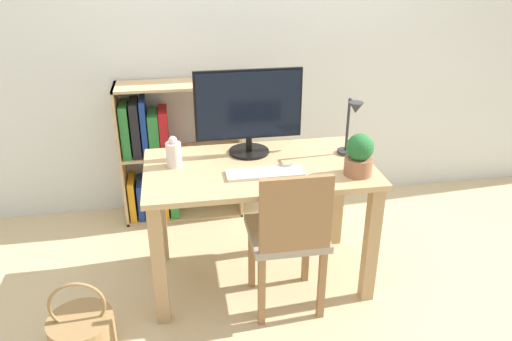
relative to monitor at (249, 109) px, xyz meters
name	(u,v)px	position (x,y,z in m)	size (l,w,h in m)	color
ground_plane	(259,276)	(0.03, -0.20, -1.01)	(10.00, 10.00, 0.00)	#CCB284
wall_back	(233,30)	(0.03, 0.83, 0.29)	(8.00, 0.05, 2.60)	silver
desk	(259,189)	(0.03, -0.20, -0.41)	(1.25, 0.70, 0.74)	tan
monitor	(249,109)	(0.00, 0.00, 0.00)	(0.61, 0.23, 0.49)	black
keyboard	(265,173)	(0.04, -0.30, -0.26)	(0.41, 0.13, 0.02)	silver
vase	(174,153)	(-0.43, -0.12, -0.19)	(0.08, 0.08, 0.18)	silver
desk_lamp	(352,123)	(0.55, -0.16, -0.06)	(0.10, 0.19, 0.34)	#2D2D33
potted_plant	(359,155)	(0.52, -0.39, -0.16)	(0.15, 0.15, 0.23)	#9E6647
chair	(289,234)	(0.13, -0.50, -0.53)	(0.40, 0.40, 0.87)	#9E937F
bookshelf	(161,158)	(-0.53, 0.66, -0.55)	(0.84, 0.28, 0.99)	tan
basket	(82,332)	(-0.94, -0.64, -0.90)	(0.32, 0.32, 0.41)	#997547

